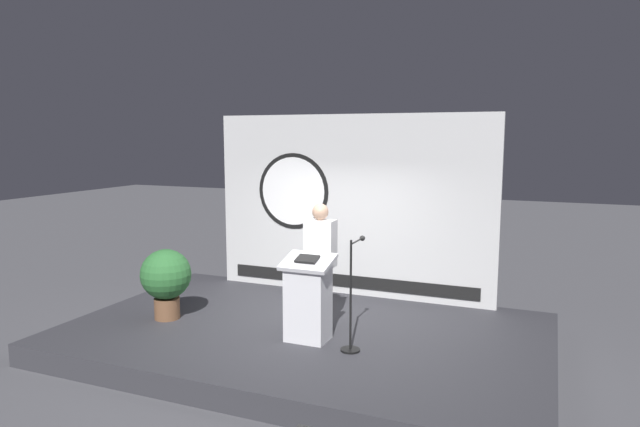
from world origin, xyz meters
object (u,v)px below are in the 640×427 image
at_px(podium, 308,299).
at_px(speaker_person, 320,265).
at_px(potted_plant, 166,277).
at_px(microphone_stand, 352,311).

height_order(podium, speaker_person, speaker_person).
height_order(speaker_person, potted_plant, speaker_person).
relative_size(podium, potted_plant, 1.11).
bearing_deg(podium, potted_plant, 179.78).
relative_size(speaker_person, microphone_stand, 1.24).
height_order(podium, potted_plant, podium).
distance_m(podium, speaker_person, 0.59).
distance_m(speaker_person, microphone_stand, 0.95).
bearing_deg(podium, speaker_person, 93.33).
bearing_deg(potted_plant, microphone_stand, -1.95).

